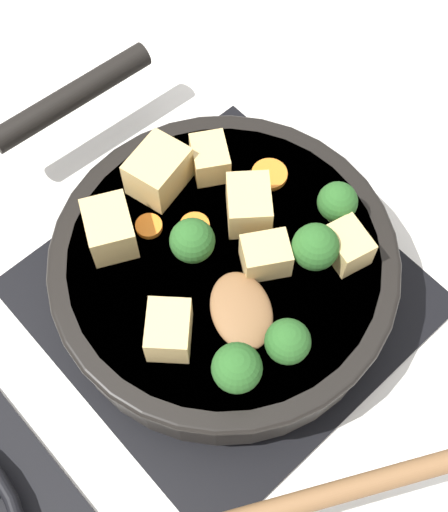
% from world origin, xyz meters
% --- Properties ---
extents(ground_plane, '(2.40, 2.40, 0.00)m').
position_xyz_m(ground_plane, '(0.00, 0.00, 0.00)').
color(ground_plane, white).
extents(front_burner_grate, '(0.31, 0.31, 0.03)m').
position_xyz_m(front_burner_grate, '(0.00, 0.00, 0.01)').
color(front_burner_grate, black).
rests_on(front_burner_grate, ground_plane).
extents(skillet_pan, '(0.39, 0.29, 0.06)m').
position_xyz_m(skillet_pan, '(0.00, -0.00, 0.06)').
color(skillet_pan, black).
rests_on(skillet_pan, front_burner_grate).
extents(wooden_spoon, '(0.23, 0.21, 0.02)m').
position_xyz_m(wooden_spoon, '(-0.12, 0.06, 0.09)').
color(wooden_spoon, brown).
rests_on(wooden_spoon, skillet_pan).
extents(tofu_cube_center_large, '(0.06, 0.05, 0.04)m').
position_xyz_m(tofu_cube_center_large, '(0.07, 0.06, 0.10)').
color(tofu_cube_center_large, '#DBB770').
rests_on(tofu_cube_center_large, skillet_pan).
extents(tofu_cube_near_handle, '(0.05, 0.05, 0.03)m').
position_xyz_m(tofu_cube_near_handle, '(-0.02, 0.08, 0.10)').
color(tofu_cube_near_handle, '#DBB770').
rests_on(tofu_cube_near_handle, skillet_pan).
extents(tofu_cube_east_chunk, '(0.04, 0.04, 0.03)m').
position_xyz_m(tofu_cube_east_chunk, '(-0.07, -0.07, 0.10)').
color(tofu_cube_east_chunk, '#DBB770').
rests_on(tofu_cube_east_chunk, skillet_pan).
extents(tofu_cube_west_chunk, '(0.06, 0.06, 0.04)m').
position_xyz_m(tofu_cube_west_chunk, '(0.01, -0.04, 0.10)').
color(tofu_cube_west_chunk, '#DBB770').
rests_on(tofu_cube_west_chunk, skillet_pan).
extents(tofu_cube_back_piece, '(0.05, 0.06, 0.04)m').
position_xyz_m(tofu_cube_back_piece, '(0.09, -0.01, 0.10)').
color(tofu_cube_back_piece, '#DBB770').
rests_on(tofu_cube_back_piece, skillet_pan).
extents(tofu_cube_front_piece, '(0.05, 0.05, 0.03)m').
position_xyz_m(tofu_cube_front_piece, '(-0.03, -0.02, 0.10)').
color(tofu_cube_front_piece, '#DBB770').
rests_on(tofu_cube_front_piece, skillet_pan).
extents(tofu_cube_mid_small, '(0.05, 0.04, 0.03)m').
position_xyz_m(tofu_cube_mid_small, '(0.07, -0.05, 0.10)').
color(tofu_cube_mid_small, '#DBB770').
rests_on(tofu_cube_mid_small, skillet_pan).
extents(broccoli_floret_near_spoon, '(0.04, 0.04, 0.04)m').
position_xyz_m(broccoli_floret_near_spoon, '(-0.09, 0.02, 0.11)').
color(broccoli_floret_near_spoon, '#709956').
rests_on(broccoli_floret_near_spoon, skillet_pan).
extents(broccoli_floret_center_top, '(0.03, 0.03, 0.04)m').
position_xyz_m(broccoli_floret_center_top, '(-0.04, -0.09, 0.11)').
color(broccoli_floret_center_top, '#709956').
rests_on(broccoli_floret_center_top, skillet_pan).
extents(broccoli_floret_east_rim, '(0.04, 0.04, 0.05)m').
position_xyz_m(broccoli_floret_east_rim, '(-0.08, 0.06, 0.11)').
color(broccoli_floret_east_rim, '#709956').
rests_on(broccoli_floret_east_rim, skillet_pan).
extents(broccoli_floret_west_rim, '(0.04, 0.04, 0.04)m').
position_xyz_m(broccoli_floret_west_rim, '(0.02, 0.02, 0.11)').
color(broccoli_floret_west_rim, '#709956').
rests_on(broccoli_floret_west_rim, skillet_pan).
extents(broccoli_floret_north_edge, '(0.04, 0.04, 0.05)m').
position_xyz_m(broccoli_floret_north_edge, '(-0.05, -0.05, 0.11)').
color(broccoli_floret_north_edge, '#709956').
rests_on(broccoli_floret_north_edge, skillet_pan).
extents(carrot_slice_orange_thin, '(0.03, 0.03, 0.01)m').
position_xyz_m(carrot_slice_orange_thin, '(0.03, -0.08, 0.08)').
color(carrot_slice_orange_thin, orange).
rests_on(carrot_slice_orange_thin, skillet_pan).
extents(carrot_slice_near_center, '(0.02, 0.02, 0.01)m').
position_xyz_m(carrot_slice_near_center, '(0.06, 0.03, 0.08)').
color(carrot_slice_near_center, orange).
rests_on(carrot_slice_near_center, skillet_pan).
extents(carrot_slice_edge_slice, '(0.03, 0.03, 0.01)m').
position_xyz_m(carrot_slice_edge_slice, '(0.04, 0.00, 0.08)').
color(carrot_slice_edge_slice, orange).
rests_on(carrot_slice_edge_slice, skillet_pan).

